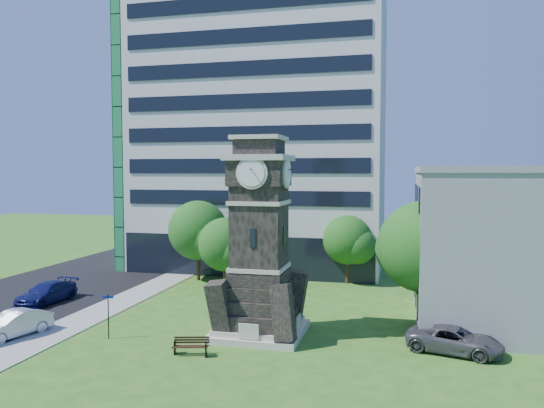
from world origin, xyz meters
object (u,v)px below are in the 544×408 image
(car_east_lot, at_px, (455,340))
(street_sign, at_px, (108,311))
(clock_tower, at_px, (260,250))
(car_street_north, at_px, (46,293))
(park_bench, at_px, (191,345))
(car_street_mid, at_px, (13,325))

(car_east_lot, relative_size, street_sign, 1.92)
(clock_tower, xyz_separation_m, street_sign, (-8.64, -2.99, -3.59))
(car_east_lot, bearing_deg, street_sign, 111.70)
(car_street_north, bearing_deg, car_east_lot, -3.84)
(car_street_north, height_order, park_bench, car_street_north)
(clock_tower, height_order, street_sign, clock_tower)
(clock_tower, xyz_separation_m, park_bench, (-2.71, -4.47, -4.75))
(car_street_north, height_order, street_sign, street_sign)
(car_street_north, bearing_deg, clock_tower, -7.02)
(car_east_lot, bearing_deg, car_street_north, 96.69)
(clock_tower, xyz_separation_m, car_street_north, (-17.95, 3.67, -4.50))
(car_street_north, xyz_separation_m, park_bench, (15.23, -8.14, -0.25))
(park_bench, height_order, street_sign, street_sign)
(car_street_mid, bearing_deg, clock_tower, 30.77)
(car_street_mid, height_order, car_street_north, car_street_mid)
(park_bench, xyz_separation_m, street_sign, (-5.93, 1.49, 1.16))
(park_bench, bearing_deg, car_east_lot, 0.09)
(street_sign, bearing_deg, clock_tower, 2.51)
(car_street_mid, relative_size, car_street_north, 0.88)
(clock_tower, distance_m, car_street_north, 18.86)
(car_street_north, xyz_separation_m, car_east_lot, (29.35, -4.32, -0.06))
(street_sign, bearing_deg, park_bench, -30.63)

